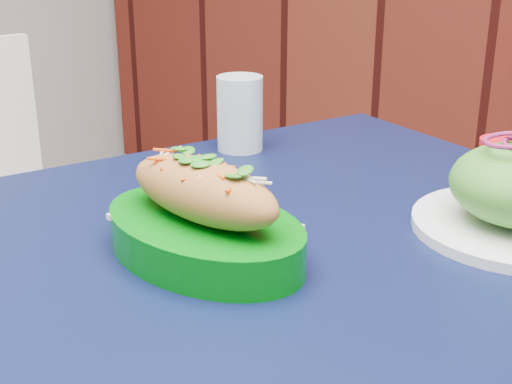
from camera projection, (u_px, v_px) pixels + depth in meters
The scene contains 3 objects.
cafe_table at pixel (314, 318), 0.78m from camera, with size 1.06×1.06×0.75m.
banh_mi_basket at pixel (204, 218), 0.72m from camera, with size 0.26×0.19×0.11m.
water_glass at pixel (240, 113), 1.05m from camera, with size 0.07×0.07×0.11m, color silver.
Camera 1 is at (-0.14, 0.59, 1.07)m, focal length 50.00 mm.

